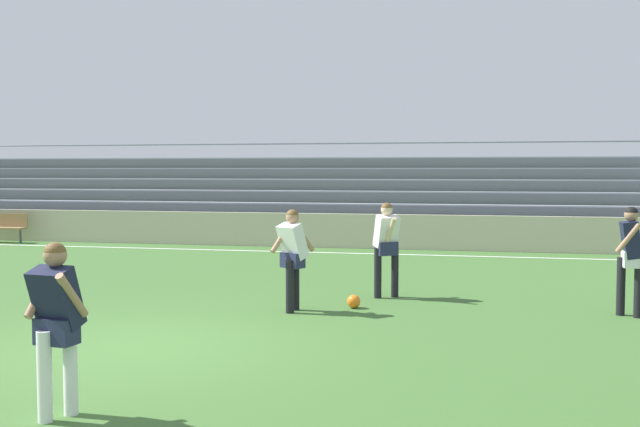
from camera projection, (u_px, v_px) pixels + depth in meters
ground_plane at (131, 348)px, 9.28m from camera, size 160.00×160.00×0.00m
field_line_sideline at (317, 252)px, 19.95m from camera, size 44.00×0.12×0.01m
sideline_wall at (327, 230)px, 21.19m from camera, size 48.00×0.16×0.99m
bleacher_stand at (233, 194)px, 24.93m from camera, size 27.46×4.75×3.23m
player_white_pressing_high at (293, 251)px, 11.61m from camera, size 0.65×0.53×1.63m
player_white_trailing_run at (387, 241)px, 12.88m from camera, size 0.51×0.70×1.68m
player_dark_challenging at (631, 251)px, 11.21m from camera, size 0.51×0.45×1.69m
player_dark_wide_right at (56, 315)px, 6.61m from camera, size 0.51×0.49×1.61m
soccer_ball at (354, 301)px, 11.94m from camera, size 0.22×0.22×0.22m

